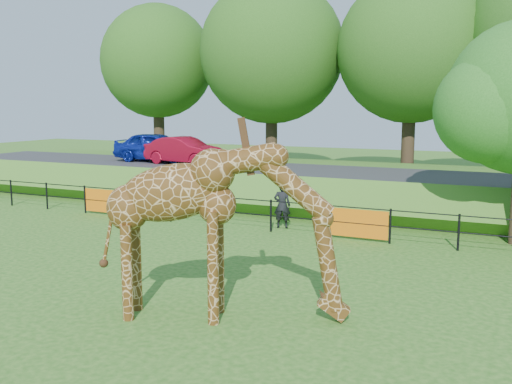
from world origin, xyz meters
TOP-DOWN VIEW (x-y plane):
  - ground at (0.00, 0.00)m, footprint 90.00×90.00m
  - giraffe at (2.25, 0.39)m, footprint 5.02×2.49m
  - perimeter_fence at (0.00, 8.00)m, footprint 28.07×0.10m
  - embankment at (0.00, 15.50)m, footprint 40.00×9.00m
  - road at (0.00, 14.00)m, footprint 40.00×5.00m
  - car_blue at (-9.05, 14.49)m, footprint 4.41×2.04m
  - car_red at (-7.07, 13.93)m, footprint 4.09×1.83m
  - visitor at (0.12, 8.72)m, footprint 0.66×0.52m
  - bg_tree_line at (1.89, 22.00)m, footprint 37.30×8.80m

SIDE VIEW (x-z plane):
  - ground at x=0.00m, z-range 0.00..0.00m
  - perimeter_fence at x=0.00m, z-range 0.00..1.10m
  - embankment at x=0.00m, z-range 0.00..1.30m
  - visitor at x=0.12m, z-range 0.00..1.60m
  - road at x=0.00m, z-range 1.30..1.42m
  - giraffe at x=2.25m, z-range 0.00..3.57m
  - car_red at x=-7.07m, z-range 1.42..2.73m
  - car_blue at x=-9.05m, z-range 1.42..2.89m
  - bg_tree_line at x=1.89m, z-range 1.28..13.10m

